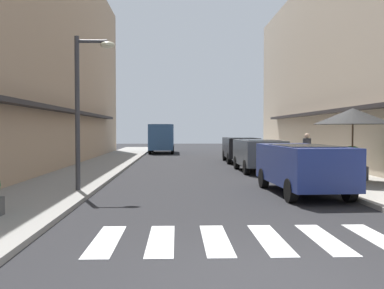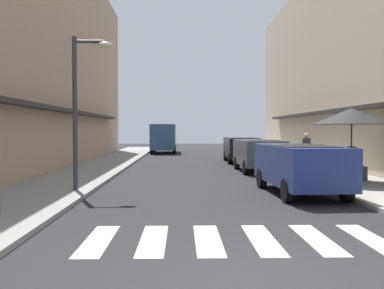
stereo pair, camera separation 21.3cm
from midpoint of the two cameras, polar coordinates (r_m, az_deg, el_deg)
ground_plane at (r=20.23m, az=1.59°, el=-3.51°), size 80.75×80.75×0.00m
sidewalk_left at (r=20.59m, az=-12.65°, el=-3.29°), size 2.88×51.39×0.12m
sidewalk_right at (r=21.10m, az=15.48°, el=-3.19°), size 2.88×51.39×0.12m
building_row_left at (r=22.76m, az=-22.32°, el=11.84°), size 5.50×35.04×11.79m
crosswalk at (r=7.81m, az=6.46°, el=-12.26°), size 5.20×2.20×0.01m
parked_car_near at (r=13.33m, az=14.37°, el=-2.41°), size 1.97×4.55×1.47m
parked_car_mid at (r=20.11m, az=8.98°, el=-0.93°), size 1.88×4.04×1.47m
parked_car_far at (r=25.83m, az=6.67°, el=-0.29°), size 1.87×4.32×1.47m
delivery_van at (r=36.17m, az=-3.55°, el=1.12°), size 2.03×5.41×2.37m
street_lamp at (r=13.41m, az=-13.73°, el=6.35°), size 1.19×0.28×4.56m
cafe_umbrella at (r=15.96m, az=20.49°, el=3.46°), size 2.65×2.65×2.54m
planter_midblock at (r=16.81m, az=20.38°, el=-2.33°), size 0.87×0.87×1.21m
pedestrian_walking_near at (r=18.69m, az=15.04°, el=-0.98°), size 0.34×0.34×1.66m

